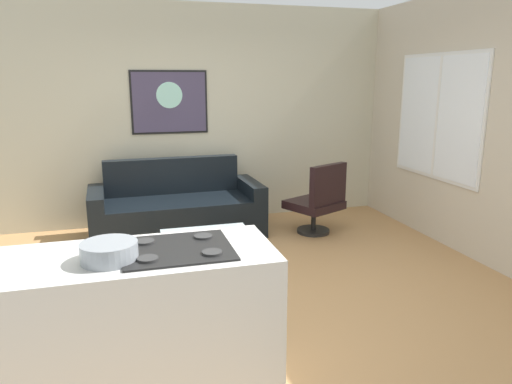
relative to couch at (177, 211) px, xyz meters
name	(u,v)px	position (x,y,z in m)	size (l,w,h in m)	color
ground	(239,296)	(0.32, -1.83, -0.32)	(6.40, 6.40, 0.04)	tan
back_wall	(193,116)	(0.32, 0.60, 1.10)	(6.40, 0.05, 2.80)	beige
right_wall	(477,125)	(2.95, -1.53, 1.10)	(0.05, 6.40, 2.80)	beige
couch	(177,211)	(0.00, 0.00, 0.00)	(2.05, 0.94, 0.90)	black
coffee_table	(207,238)	(0.15, -1.24, 0.05)	(0.87, 0.58, 0.38)	silver
armchair	(319,201)	(1.67, -0.46, 0.12)	(0.76, 0.75, 0.89)	black
kitchen_counter	(127,333)	(-0.64, -3.11, 0.17)	(1.68, 0.66, 0.96)	silver
mixing_bowl	(109,252)	(-0.70, -3.18, 0.69)	(0.30, 0.30, 0.10)	gray
wall_painting	(170,102)	(0.02, 0.55, 1.28)	(0.96, 0.03, 0.79)	black
window	(438,117)	(2.91, -0.93, 1.14)	(0.03, 1.51, 1.43)	silver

